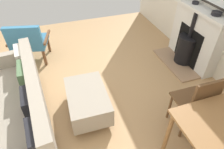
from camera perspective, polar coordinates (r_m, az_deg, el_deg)
name	(u,v)px	position (r m, az deg, el deg)	size (l,w,h in m)	color
ground_plane	(76,90)	(3.28, -10.57, -4.57)	(4.84, 5.24, 0.01)	tan
fireplace	(192,40)	(3.87, 22.40, 9.17)	(0.61, 1.19, 1.05)	#9E7A5B
mantel_bowl_near	(196,2)	(3.80, 23.19, 18.74)	(0.11, 0.11, 0.04)	black
mantel_bowl_far	(217,13)	(3.46, 28.19, 15.47)	(0.15, 0.15, 0.06)	black
sofa	(14,110)	(2.77, -26.65, -9.25)	(1.08, 1.98, 0.81)	#B2B2B7
ottoman	(87,100)	(2.76, -7.16, -7.50)	(0.55, 0.83, 0.39)	#B2B2B7
armchair_accent	(28,41)	(3.91, -23.24, 9.01)	(0.78, 0.70, 0.81)	brown
dining_chair_near_fireplace	(197,101)	(2.54, 23.65, -7.11)	(0.41, 0.41, 0.91)	brown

